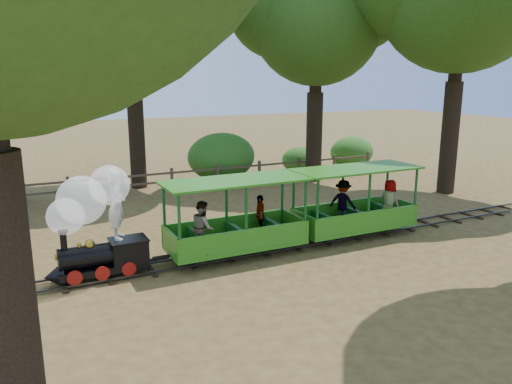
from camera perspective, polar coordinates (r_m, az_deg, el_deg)
name	(u,v)px	position (r m, az deg, el deg)	size (l,w,h in m)	color
ground	(292,246)	(14.03, 4.15, -6.22)	(90.00, 90.00, 0.00)	olive
track	(292,244)	(14.00, 4.15, -5.96)	(22.00, 1.00, 0.10)	#3F3D3A
locomotive	(93,215)	(11.97, -18.17, -2.54)	(2.34, 1.10, 2.69)	black
carriage_front	(232,227)	(12.94, -2.72, -4.06)	(3.77, 1.54, 1.96)	#348C1E
carriage_rear	(357,208)	(14.94, 11.44, -1.84)	(3.77, 1.54, 1.96)	#348C1E
oak_ne	(316,11)	(22.73, 6.86, 19.82)	(7.16, 6.30, 9.92)	#2D2116
fence	(195,176)	(20.93, -6.97, 1.83)	(18.10, 0.10, 1.00)	brown
shrub_mid_w	(221,157)	(22.64, -3.97, 4.04)	(3.14, 2.41, 2.17)	#2D6B1E
shrub_mid_e	(300,160)	(24.57, 5.04, 3.69)	(1.86, 1.43, 1.29)	#2D6B1E
shrub_east	(352,152)	(26.28, 10.89, 4.51)	(2.36, 1.82, 1.64)	#2D6B1E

